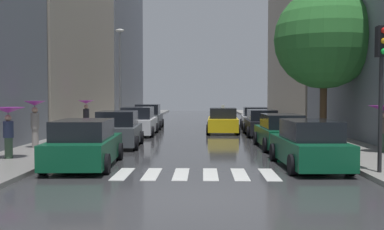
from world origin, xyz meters
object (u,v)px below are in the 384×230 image
traffic_light_right_corner (382,66)px  pedestrian_near_tree (383,117)px  parked_car_left_second (118,130)px  parked_car_right_third (261,123)px  pedestrian_by_kerb (86,109)px  pedestrian_far_side (8,119)px  pedestrian_foreground (35,115)px  parked_car_right_second (281,132)px  lamp_post_left (120,71)px  parked_car_left_fourth (148,117)px  taxi_midroad (223,121)px  street_tree_right (324,39)px  parked_car_right_fourth (255,118)px  parked_car_left_nearest (85,145)px  parked_car_right_nearest (309,145)px  parked_car_left_third (138,122)px

traffic_light_right_corner → pedestrian_near_tree: bearing=67.8°
parked_car_left_second → parked_car_right_third: size_ratio=0.88×
pedestrian_by_kerb → pedestrian_far_side: (0.04, -11.08, 0.00)m
pedestrian_foreground → parked_car_right_second: bearing=-160.0°
pedestrian_far_side → lamp_post_left: size_ratio=0.27×
pedestrian_by_kerb → traffic_light_right_corner: traffic_light_right_corner is taller
parked_car_left_fourth → pedestrian_near_tree: size_ratio=2.26×
parked_car_right_second → taxi_midroad: (-2.26, 8.47, 0.02)m
taxi_midroad → street_tree_right: 8.72m
parked_car_right_second → pedestrian_foreground: bearing=95.7°
pedestrian_foreground → parked_car_right_third: bearing=-130.3°
traffic_light_right_corner → parked_car_right_fourth: bearing=94.3°
parked_car_right_third → parked_car_left_nearest: bearing=149.0°
parked_car_right_fourth → parked_car_right_nearest: bearing=-178.3°
parked_car_left_third → pedestrian_foreground: 8.73m
parked_car_left_fourth → taxi_midroad: (5.26, -3.74, -0.06)m
parked_car_right_nearest → lamp_post_left: 19.13m
parked_car_left_second → pedestrian_far_side: pedestrian_far_side is taller
parked_car_right_fourth → lamp_post_left: lamp_post_left is taller
pedestrian_near_tree → pedestrian_by_kerb: 16.81m
pedestrian_by_kerb → parked_car_right_second: bearing=37.5°
pedestrian_far_side → street_tree_right: (13.23, 7.49, 3.74)m
parked_car_left_second → pedestrian_near_tree: 11.55m
parked_car_right_nearest → taxi_midroad: taxi_midroad is taller
parked_car_right_fourth → parked_car_left_nearest: bearing=159.0°
parked_car_left_second → parked_car_right_third: parked_car_left_second is taller
parked_car_left_nearest → parked_car_left_fourth: bearing=-2.9°
parked_car_right_nearest → parked_car_right_fourth: 17.94m
parked_car_left_fourth → lamp_post_left: size_ratio=0.61×
parked_car_right_third → traffic_light_right_corner: 14.26m
parked_car_right_nearest → parked_car_right_fourth: (0.22, 17.94, -0.02)m
parked_car_right_fourth → traffic_light_right_corner: (1.46, -19.71, 2.55)m
pedestrian_by_kerb → lamp_post_left: size_ratio=0.29×
parked_car_right_second → pedestrian_by_kerb: size_ratio=2.36×
parked_car_right_fourth → pedestrian_foreground: size_ratio=2.01×
parked_car_left_fourth → pedestrian_far_side: pedestrian_far_side is taller
parked_car_right_fourth → pedestrian_far_side: bearing=150.1°
parked_car_right_third → street_tree_right: 6.51m
street_tree_right → parked_car_right_nearest: bearing=-107.6°
parked_car_left_fourth → pedestrian_by_kerb: bearing=150.6°
parked_car_left_third → parked_car_left_fourth: parked_car_left_fourth is taller
parked_car_left_fourth → parked_car_right_third: (7.50, -5.53, -0.08)m
parked_car_right_nearest → traffic_light_right_corner: 3.52m
parked_car_right_nearest → taxi_midroad: 14.14m
parked_car_right_fourth → pedestrian_by_kerb: 12.38m
parked_car_right_third → taxi_midroad: (-2.24, 1.79, 0.03)m
parked_car_right_nearest → pedestrian_near_tree: size_ratio=2.50×
parked_car_left_fourth → parked_car_left_nearest: bearing=178.7°
parked_car_left_nearest → pedestrian_near_tree: 11.65m
parked_car_left_fourth → parked_car_left_third: bearing=179.4°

